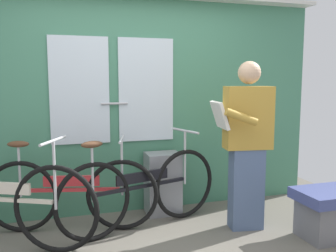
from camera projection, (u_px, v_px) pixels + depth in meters
name	position (u px, v px, depth m)	size (l,w,h in m)	color
train_door_wall	(131.00, 100.00, 3.97)	(4.26, 0.28, 2.34)	#427F60
bicycle_near_door	(71.00, 193.00, 3.49)	(1.61, 0.55, 0.90)	black
bicycle_leaning_behind	(142.00, 190.00, 3.55)	(1.68, 0.64, 0.94)	black
bicycle_by_pole	(0.00, 204.00, 3.12)	(1.60, 0.82, 0.97)	black
passenger_reading_newspaper	(246.00, 142.00, 3.51)	(0.59, 0.51, 1.62)	slate
trash_bin_by_wall	(163.00, 183.00, 3.97)	(0.36, 0.28, 0.67)	gray
bench_seat_corner	(334.00, 212.00, 3.37)	(0.70, 0.44, 0.45)	#3D477F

